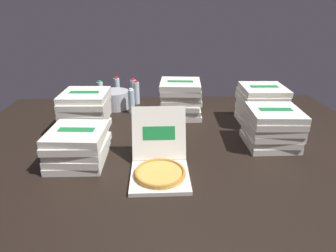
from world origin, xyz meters
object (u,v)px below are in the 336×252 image
Objects in this scene: open_pizza_box at (160,162)px; water_bottle_0 at (117,88)px; pizza_stack_left_mid at (78,146)px; pizza_stack_center_near at (261,105)px; pizza_stack_right_far at (272,127)px; pizza_stack_right_near at (181,99)px; water_bottle_2 at (101,93)px; ice_bucket at (115,100)px; pizza_stack_left_near at (85,112)px; water_bottle_4 at (101,103)px; water_bottle_1 at (132,101)px; water_bottle_5 at (134,90)px; water_bottle_3 at (136,93)px.

open_pizza_box is 1.52m from water_bottle_0.
pizza_stack_center_near reaches higher than pizza_stack_left_mid.
open_pizza_box is 1.29× the size of pizza_stack_right_far.
pizza_stack_right_far is at bearing -44.87° from pizza_stack_right_near.
ice_bucket is at bearing -40.60° from water_bottle_2.
water_bottle_4 is at bearing 80.51° from pizza_stack_left_near.
water_bottle_2 is (-0.00, 0.68, -0.05)m from pizza_stack_left_near.
water_bottle_1 is at bearing 9.53° from water_bottle_4.
water_bottle_5 is (-1.12, 0.64, -0.05)m from pizza_stack_center_near.
pizza_stack_center_near is at bearing 82.05° from pizza_stack_right_far.
pizza_stack_left_near is at bearing -100.27° from water_bottle_0.
pizza_stack_left_mid is 1.36m from pizza_stack_right_far.
pizza_stack_left_near reaches higher than pizza_stack_left_mid.
water_bottle_2 is at bearing 100.25° from water_bottle_4.
pizza_stack_center_near is at bearing -16.93° from pizza_stack_right_near.
pizza_stack_right_near is (0.21, 0.94, 0.09)m from open_pizza_box.
pizza_stack_left_near is at bearing -99.49° from water_bottle_4.
pizza_stack_left_near is at bearing -175.96° from pizza_stack_center_near.
water_bottle_2 is (-0.05, 1.16, -0.00)m from pizza_stack_left_mid.
water_bottle_4 is (-0.11, -0.19, 0.03)m from ice_bucket.
pizza_stack_right_near reaches higher than water_bottle_1.
open_pizza_box is 0.97m from pizza_stack_right_near.
pizza_stack_right_far is at bearing -34.20° from ice_bucket.
water_bottle_2 is (-0.79, 0.37, -0.05)m from pizza_stack_right_near.
water_bottle_5 is at bearing 90.66° from water_bottle_1.
open_pizza_box reaches higher than pizza_stack_center_near.
pizza_stack_right_near is 1.65× the size of water_bottle_3.
pizza_stack_left_mid is (0.05, -0.49, -0.05)m from pizza_stack_left_near.
water_bottle_5 is (0.27, 0.39, 0.00)m from water_bottle_4.
pizza_stack_left_mid is at bearing -96.24° from ice_bucket.
pizza_stack_left_mid is 1.40× the size of ice_bucket.
pizza_stack_left_mid is at bearing -83.83° from pizza_stack_left_near.
open_pizza_box reaches higher than ice_bucket.
water_bottle_5 is at bearing 136.29° from pizza_stack_right_near.
open_pizza_box is 1.29× the size of pizza_stack_left_near.
pizza_stack_left_mid is at bearing 164.42° from open_pizza_box.
pizza_stack_center_near is 1.61× the size of water_bottle_5.
pizza_stack_left_near is 1.00× the size of pizza_stack_left_mid.
water_bottle_3 is 1.00× the size of water_bottle_4.
water_bottle_0 is 0.21m from water_bottle_2.
pizza_stack_left_mid is 1.60× the size of water_bottle_0.
pizza_stack_center_near is 1.61× the size of water_bottle_3.
pizza_stack_center_near is at bearing 22.85° from pizza_stack_left_mid.
water_bottle_4 is at bearing -170.47° from water_bottle_1.
open_pizza_box reaches higher than water_bottle_1.
pizza_stack_right_far is 0.86m from pizza_stack_right_near.
water_bottle_1 is at bearing -66.70° from water_bottle_0.
water_bottle_3 is (0.22, -0.17, 0.00)m from water_bottle_0.
water_bottle_2 is at bearing 139.40° from ice_bucket.
water_bottle_1 is at bearing 103.39° from open_pizza_box.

